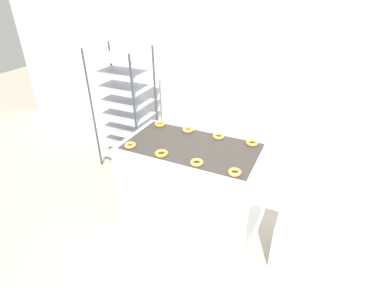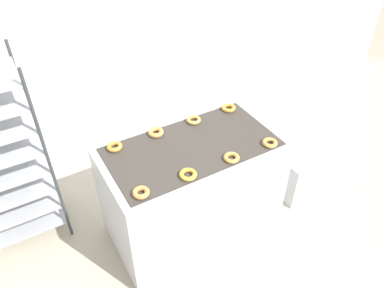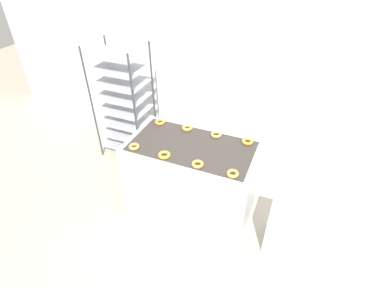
% 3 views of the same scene
% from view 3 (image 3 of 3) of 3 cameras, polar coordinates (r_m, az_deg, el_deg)
% --- Properties ---
extents(ground_plane, '(14.00, 14.00, 0.00)m').
position_cam_3_polar(ground_plane, '(3.27, -4.36, -19.22)').
color(ground_plane, '#B2A893').
extents(wall_back, '(8.00, 0.05, 2.80)m').
position_cam_3_polar(wall_back, '(4.08, 8.50, 17.26)').
color(wall_back, silver).
rests_on(wall_back, ground_plane).
extents(fryer_machine, '(1.34, 0.73, 0.90)m').
position_cam_3_polar(fryer_machine, '(3.30, 0.00, -6.62)').
color(fryer_machine, silver).
rests_on(fryer_machine, ground_plane).
extents(baking_rack_cart, '(0.67, 0.50, 1.57)m').
position_cam_3_polar(baking_rack_cart, '(4.11, -12.92, 7.76)').
color(baking_rack_cart, '#33383D').
rests_on(baking_rack_cart, ground_plane).
extents(glaze_bin, '(0.34, 0.39, 0.43)m').
position_cam_3_polar(glaze_bin, '(3.27, 17.16, -15.18)').
color(glaze_bin, silver).
rests_on(glaze_bin, ground_plane).
extents(donut_near_left, '(0.11, 0.11, 0.03)m').
position_cam_3_polar(donut_near_left, '(3.03, -10.95, -0.48)').
color(donut_near_left, '#C58344').
rests_on(donut_near_left, fryer_machine).
extents(donut_near_midleft, '(0.12, 0.12, 0.03)m').
position_cam_3_polar(donut_near_midleft, '(2.88, -5.30, -2.07)').
color(donut_near_midleft, gold).
rests_on(donut_near_midleft, fryer_machine).
extents(donut_near_midright, '(0.11, 0.11, 0.03)m').
position_cam_3_polar(donut_near_midright, '(2.76, 1.08, -3.82)').
color(donut_near_midright, '#D29145').
rests_on(donut_near_midright, fryer_machine).
extents(donut_near_right, '(0.11, 0.11, 0.03)m').
position_cam_3_polar(donut_near_right, '(2.69, 7.77, -5.59)').
color(donut_near_right, '#C18B42').
rests_on(donut_near_right, fryer_machine).
extents(donut_far_left, '(0.11, 0.11, 0.03)m').
position_cam_3_polar(donut_far_left, '(3.38, -6.13, 4.21)').
color(donut_far_left, '#C68837').
rests_on(donut_far_left, fryer_machine).
extents(donut_far_midleft, '(0.12, 0.12, 0.04)m').
position_cam_3_polar(donut_far_midleft, '(3.26, -0.92, 3.11)').
color(donut_far_midleft, '#C68B45').
rests_on(donut_far_midleft, fryer_machine).
extents(donut_far_midright, '(0.12, 0.12, 0.03)m').
position_cam_3_polar(donut_far_midright, '(3.16, 4.61, 1.82)').
color(donut_far_midright, '#BF9347').
rests_on(donut_far_midright, fryer_machine).
extents(donut_far_right, '(0.12, 0.12, 0.03)m').
position_cam_3_polar(donut_far_right, '(3.10, 10.52, 0.52)').
color(donut_far_right, gold).
rests_on(donut_far_right, fryer_machine).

